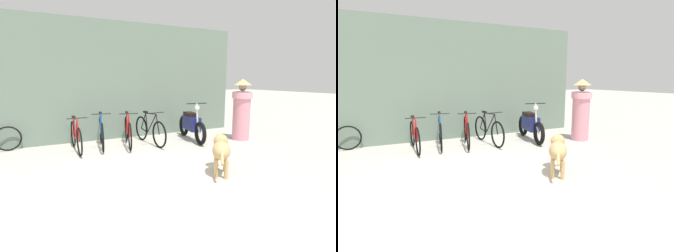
{
  "view_description": "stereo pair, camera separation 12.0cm",
  "coord_description": "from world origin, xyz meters",
  "views": [
    {
      "loc": [
        -1.71,
        -4.06,
        1.75
      ],
      "look_at": [
        1.02,
        1.39,
        0.65
      ],
      "focal_mm": 28.0,
      "sensor_mm": 36.0,
      "label": 1
    },
    {
      "loc": [
        -1.6,
        -4.11,
        1.75
      ],
      "look_at": [
        1.02,
        1.39,
        0.65
      ],
      "focal_mm": 28.0,
      "sensor_mm": 36.0,
      "label": 2
    }
  ],
  "objects": [
    {
      "name": "ground_plane",
      "position": [
        0.0,
        0.0,
        0.0
      ],
      "size": [
        60.0,
        60.0,
        0.0
      ],
      "primitive_type": "plane",
      "color": "#B7B2A5"
    },
    {
      "name": "shop_wall_back",
      "position": [
        0.0,
        3.52,
        1.68
      ],
      "size": [
        8.69,
        0.2,
        3.35
      ],
      "color": "slate",
      "rests_on": "ground"
    },
    {
      "name": "bicycle_0",
      "position": [
        -0.92,
        2.53,
        0.36
      ],
      "size": [
        0.46,
        1.67,
        0.87
      ],
      "rotation": [
        0.0,
        0.0,
        -1.56
      ],
      "color": "black",
      "rests_on": "ground"
    },
    {
      "name": "bicycle_1",
      "position": [
        -0.27,
        2.64,
        0.38
      ],
      "size": [
        0.46,
        1.72,
        0.92
      ],
      "rotation": [
        0.0,
        0.0,
        -1.74
      ],
      "color": "black",
      "rests_on": "ground"
    },
    {
      "name": "bicycle_2",
      "position": [
        0.38,
        2.48,
        0.38
      ],
      "size": [
        0.53,
        1.73,
        0.91
      ],
      "rotation": [
        0.0,
        0.0,
        -1.8
      ],
      "color": "black",
      "rests_on": "ground"
    },
    {
      "name": "bicycle_3",
      "position": [
        0.97,
        2.39,
        0.37
      ],
      "size": [
        0.46,
        1.73,
        0.91
      ],
      "rotation": [
        0.0,
        0.0,
        -1.48
      ],
      "color": "black",
      "rests_on": "ground"
    },
    {
      "name": "motorcycle",
      "position": [
        2.23,
        2.28,
        0.44
      ],
      "size": [
        0.58,
        1.87,
        1.1
      ],
      "rotation": [
        0.0,
        0.0,
        -1.74
      ],
      "color": "black",
      "rests_on": "ground"
    },
    {
      "name": "stray_dog",
      "position": [
        1.28,
        -0.3,
        0.46
      ],
      "size": [
        0.74,
        0.94,
        0.69
      ],
      "rotation": [
        0.0,
        0.0,
        0.95
      ],
      "color": "tan",
      "rests_on": "ground"
    },
    {
      "name": "person_in_robes",
      "position": [
        3.54,
        1.69,
        0.89
      ],
      "size": [
        0.74,
        0.74,
        1.75
      ],
      "rotation": [
        0.0,
        0.0,
        2.77
      ],
      "color": "pink",
      "rests_on": "ground"
    },
    {
      "name": "spare_tire_right",
      "position": [
        -2.41,
        3.28,
        0.31
      ],
      "size": [
        0.61,
        0.13,
        0.62
      ],
      "rotation": [
        0.0,
        0.0,
        0.15
      ],
      "color": "black",
      "rests_on": "ground"
    }
  ]
}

